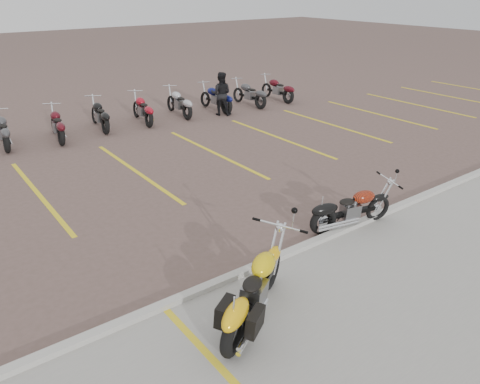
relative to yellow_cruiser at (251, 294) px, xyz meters
The scene contains 8 objects.
ground 3.38m from the yellow_cruiser, 67.08° to the left, with size 100.00×100.00×0.00m, color brown.
concrete_apron 1.99m from the yellow_cruiser, 47.39° to the right, with size 60.00×5.00×0.01m, color #9E9B93.
curb 1.75m from the yellow_cruiser, 39.72° to the left, with size 60.00×0.18×0.12m, color #ADAAA3.
parking_stripes 7.22m from the yellow_cruiser, 79.57° to the left, with size 38.00×5.50×0.01m, color gold, non-canonical shape.
yellow_cruiser is the anchor object (origin of this frame).
flame_cruiser 3.81m from the yellow_cruiser, 18.24° to the left, with size 2.06×0.57×0.86m.
person_b 12.83m from the yellow_cruiser, 57.69° to the left, with size 0.84×0.66×1.73m, color black.
bg_bike_row 11.72m from the yellow_cruiser, 83.83° to the left, with size 18.87×2.02×1.10m.
Camera 1 is at (-5.04, -7.82, 4.97)m, focal length 35.00 mm.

